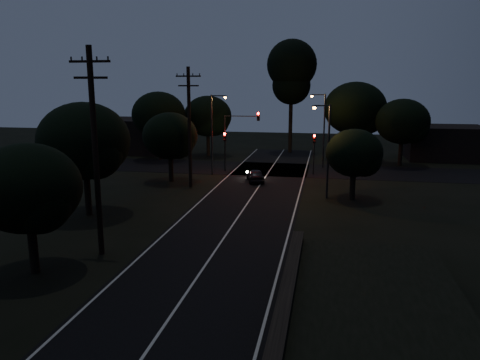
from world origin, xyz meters
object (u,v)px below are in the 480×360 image
(tall_pine, at_px, (292,71))
(streetlight_a, at_px, (214,129))
(signal_right, at_px, (314,147))
(car, at_px, (255,175))
(utility_pole_mid, at_px, (95,149))
(signal_mast, at_px, (241,130))
(utility_pole_far, at_px, (189,126))
(streetlight_c, at_px, (326,145))
(streetlight_b, at_px, (322,125))
(signal_left, at_px, (225,144))

(tall_pine, height_order, streetlight_a, tall_pine)
(signal_right, height_order, car, signal_right)
(utility_pole_mid, relative_size, signal_mast, 1.76)
(streetlight_a, bearing_deg, signal_right, 11.34)
(utility_pole_mid, relative_size, car, 3.11)
(utility_pole_far, xyz_separation_m, streetlight_c, (11.83, -2.00, -1.13))
(utility_pole_far, relative_size, tall_pine, 0.71)
(signal_right, relative_size, streetlight_c, 0.55)
(streetlight_b, bearing_deg, streetlight_a, -150.52)
(utility_pole_far, relative_size, signal_left, 2.56)
(tall_pine, distance_m, streetlight_b, 13.23)
(tall_pine, bearing_deg, utility_pole_far, -106.93)
(streetlight_c, bearing_deg, signal_right, 97.02)
(utility_pole_far, bearing_deg, signal_right, 37.00)
(streetlight_a, relative_size, streetlight_b, 1.00)
(utility_pole_far, relative_size, streetlight_a, 1.31)
(signal_right, relative_size, streetlight_a, 0.51)
(car, bearing_deg, signal_mast, -80.38)
(tall_pine, relative_size, streetlight_c, 1.96)
(streetlight_a, distance_m, streetlight_b, 12.19)
(signal_left, bearing_deg, utility_pole_mid, -93.21)
(signal_left, distance_m, streetlight_c, 14.52)
(streetlight_a, bearing_deg, utility_pole_mid, -91.73)
(streetlight_c, bearing_deg, utility_pole_mid, -128.26)
(signal_right, relative_size, car, 1.16)
(signal_mast, bearing_deg, utility_pole_mid, -97.04)
(signal_mast, height_order, streetlight_b, streetlight_b)
(tall_pine, xyz_separation_m, streetlight_b, (4.31, -11.00, -5.95))
(utility_pole_far, distance_m, streetlight_c, 12.05)
(utility_pole_mid, height_order, car, utility_pole_mid)
(tall_pine, xyz_separation_m, car, (-1.65, -19.68, -9.99))
(signal_left, height_order, signal_mast, signal_mast)
(utility_pole_mid, distance_m, signal_left, 25.19)
(signal_mast, bearing_deg, signal_left, -179.87)
(tall_pine, bearing_deg, streetlight_b, -68.62)
(signal_mast, relative_size, streetlight_a, 0.78)
(streetlight_b, bearing_deg, signal_mast, -154.01)
(utility_pole_far, xyz_separation_m, tall_pine, (7.00, 23.00, 5.10))
(tall_pine, xyz_separation_m, streetlight_c, (4.83, -25.00, -6.24))
(signal_left, xyz_separation_m, streetlight_c, (10.43, -9.99, 1.51))
(signal_right, height_order, streetlight_c, streetlight_c)
(streetlight_a, bearing_deg, streetlight_b, 29.48)
(streetlight_b, distance_m, car, 11.27)
(signal_mast, distance_m, car, 6.40)
(utility_pole_far, distance_m, tall_pine, 24.58)
(signal_mast, distance_m, streetlight_a, 3.13)
(signal_left, distance_m, signal_right, 9.20)
(utility_pole_far, relative_size, car, 2.97)
(signal_right, relative_size, streetlight_b, 0.51)
(utility_pole_mid, height_order, streetlight_c, utility_pole_mid)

